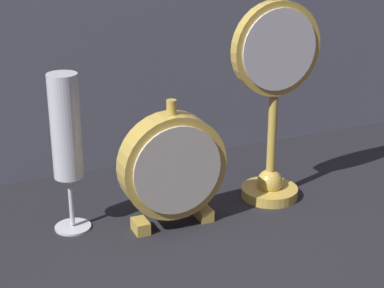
{
  "coord_description": "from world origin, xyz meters",
  "views": [
    {
      "loc": [
        -0.34,
        -0.7,
        0.45
      ],
      "look_at": [
        0.0,
        0.08,
        0.12
      ],
      "focal_mm": 60.0,
      "sensor_mm": 36.0,
      "label": 1
    }
  ],
  "objects": [
    {
      "name": "ground_plane",
      "position": [
        0.0,
        0.0,
        0.0
      ],
      "size": [
        4.0,
        4.0,
        0.0
      ],
      "primitive_type": "plane",
      "color": "#232328"
    },
    {
      "name": "champagne_flute",
      "position": [
        -0.17,
        0.13,
        0.14
      ],
      "size": [
        0.05,
        0.05,
        0.23
      ],
      "color": "silver",
      "rests_on": "ground_plane"
    },
    {
      "name": "mantel_clock_silver",
      "position": [
        -0.03,
        0.07,
        0.09
      ],
      "size": [
        0.15,
        0.04,
        0.19
      ],
      "color": "gold",
      "rests_on": "ground_plane"
    },
    {
      "name": "pocket_watch_on_stand",
      "position": [
        0.14,
        0.1,
        0.17
      ],
      "size": [
        0.14,
        0.09,
        0.34
      ],
      "color": "gold",
      "rests_on": "ground_plane"
    }
  ]
}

